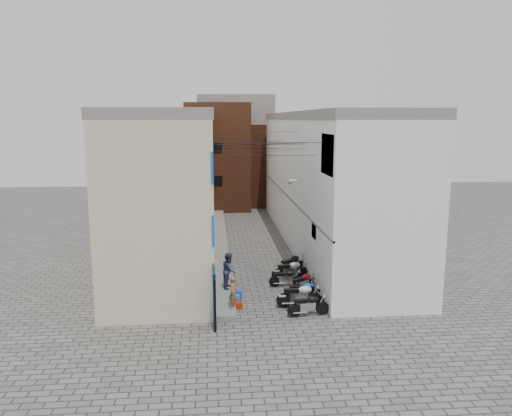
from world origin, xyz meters
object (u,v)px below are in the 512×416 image
object	(u,v)px
water_jug_near	(237,300)
motorcycle_g	(292,263)
motorcycle_f	(291,269)
person_b	(229,270)
water_jug_far	(238,296)
motorcycle_e	(286,277)
motorcycle_b	(300,294)
motorcycle_a	(308,304)
motorcycle_c	(304,290)
red_crate	(237,305)
motorcycle_d	(303,282)
person_a	(233,292)

from	to	relation	value
water_jug_near	motorcycle_g	bearing A→B (deg)	52.97
motorcycle_g	motorcycle_f	bearing A→B (deg)	-49.55
person_b	water_jug_far	xyz separation A→B (m)	(0.38, -1.37, -0.86)
motorcycle_e	motorcycle_b	bearing A→B (deg)	3.69
person_b	water_jug_far	bearing A→B (deg)	-154.71
motorcycle_f	motorcycle_a	bearing A→B (deg)	-4.99
motorcycle_f	water_jug_near	xyz separation A→B (m)	(-3.08, -3.39, -0.36)
motorcycle_c	red_crate	world-z (taller)	motorcycle_c
motorcycle_d	motorcycle_g	bearing A→B (deg)	146.41
motorcycle_c	water_jug_near	size ratio (longest dim) A/B	3.68
motorcycle_d	motorcycle_g	xyz separation A→B (m)	(-0.11, 2.97, 0.07)
motorcycle_d	person_a	xyz separation A→B (m)	(-3.60, -2.37, 0.41)
motorcycle_e	motorcycle_f	xyz separation A→B (m)	(0.40, 1.02, 0.09)
motorcycle_b	motorcycle_g	xyz separation A→B (m)	(0.42, 4.95, -0.00)
motorcycle_e	red_crate	bearing A→B (deg)	-43.89
motorcycle_a	water_jug_near	size ratio (longest dim) A/B	3.90
motorcycle_a	motorcycle_e	size ratio (longest dim) A/B	1.07
motorcycle_d	person_a	distance (m)	4.33
motorcycle_g	red_crate	bearing A→B (deg)	-71.68
motorcycle_e	motorcycle_g	world-z (taller)	motorcycle_g
motorcycle_c	motorcycle_d	bearing A→B (deg)	169.71
motorcycle_d	red_crate	distance (m)	3.88
water_jug_far	motorcycle_d	bearing A→B (deg)	17.08
motorcycle_c	water_jug_far	size ratio (longest dim) A/B	3.21
motorcycle_f	person_a	distance (m)	5.46
motorcycle_f	person_a	size ratio (longest dim) A/B	1.45
motorcycle_b	motorcycle_f	xyz separation A→B (m)	(0.20, 3.97, -0.02)
person_a	motorcycle_b	bearing A→B (deg)	-66.22
motorcycle_e	person_b	bearing A→B (deg)	-78.45
water_jug_far	motorcycle_c	bearing A→B (deg)	-1.59
motorcycle_d	motorcycle_c	bearing A→B (deg)	-45.44
motorcycle_a	red_crate	distance (m)	3.31
water_jug_far	motorcycle_f	bearing A→B (deg)	45.15
motorcycle_a	person_b	bearing A→B (deg)	-142.43
motorcycle_d	motorcycle_e	distance (m)	1.21
motorcycle_d	water_jug_far	xyz separation A→B (m)	(-3.31, -1.02, -0.28)
motorcycle_c	motorcycle_a	bearing A→B (deg)	-4.69
motorcycle_g	person_a	world-z (taller)	person_a
motorcycle_g	person_a	xyz separation A→B (m)	(-3.49, -5.33, 0.34)
motorcycle_a	motorcycle_f	xyz separation A→B (m)	(0.01, 4.97, 0.06)
motorcycle_c	water_jug_near	distance (m)	3.24
motorcycle_b	water_jug_near	bearing A→B (deg)	-98.64
motorcycle_a	person_a	world-z (taller)	person_a
motorcycle_a	motorcycle_e	distance (m)	3.98
motorcycle_b	red_crate	world-z (taller)	motorcycle_b
red_crate	water_jug_near	bearing A→B (deg)	91.45
motorcycle_c	motorcycle_g	xyz separation A→B (m)	(0.08, 4.07, 0.11)
motorcycle_a	water_jug_far	bearing A→B (deg)	-131.02
motorcycle_a	motorcycle_e	world-z (taller)	motorcycle_a
water_jug_far	motorcycle_b	bearing A→B (deg)	-19.17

